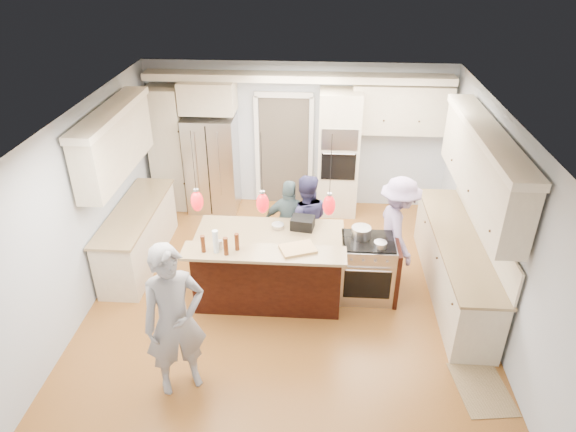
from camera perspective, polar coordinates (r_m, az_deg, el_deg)
name	(u,v)px	position (r m, az deg, el deg)	size (l,w,h in m)	color
ground_plane	(286,296)	(7.58, -0.18, -8.90)	(6.00, 6.00, 0.00)	#965A29
room_shell	(286,184)	(6.61, -0.20, 3.56)	(5.54, 6.04, 2.72)	#B2BCC6
refrigerator	(212,164)	(9.58, -8.41, 5.72)	(0.90, 0.70, 1.80)	#B7B7BC
oven_column	(338,154)	(9.31, 5.61, 6.86)	(0.72, 0.69, 2.30)	beige
back_upper_cabinets	(255,123)	(9.28, -3.67, 10.30)	(5.30, 0.61, 2.54)	beige
right_counter_run	(464,230)	(7.50, 18.96, -1.43)	(0.64, 3.10, 2.51)	beige
left_cabinets	(130,202)	(8.17, -17.15, 1.53)	(0.64, 2.30, 2.51)	beige
kitchen_island	(269,265)	(7.37, -2.07, -5.50)	(2.10, 1.46, 1.12)	black
island_range	(368,268)	(7.45, 8.88, -5.70)	(0.82, 0.71, 0.92)	#B7B7BC
pendant_lights	(263,203)	(6.18, -2.84, 1.45)	(1.75, 0.15, 1.03)	black
person_bar_end	(175,321)	(5.85, -12.47, -11.33)	(0.69, 0.46, 1.90)	gray
person_far_left	(305,222)	(7.84, 1.91, -0.66)	(0.75, 0.59, 1.55)	#2B2A52
person_far_right	(290,224)	(7.87, 0.22, -0.92)	(0.85, 0.35, 1.45)	#496166
person_range_side	(397,229)	(7.74, 12.06, -1.41)	(1.06, 0.61, 1.63)	#A58EC0
floor_rug	(482,389)	(6.71, 20.75, -17.50)	(0.57, 0.83, 0.01)	#987A52
water_bottle	(216,242)	(6.48, -8.04, -2.83)	(0.07, 0.07, 0.31)	silver
beer_bottle_a	(203,244)	(6.53, -9.42, -3.07)	(0.06, 0.06, 0.23)	#4C210D
beer_bottle_b	(226,246)	(6.43, -6.93, -3.35)	(0.06, 0.06, 0.25)	#4C210D
beer_bottle_c	(237,242)	(6.51, -5.70, -2.87)	(0.06, 0.06, 0.24)	#4C210D
drink_can	(220,245)	(6.59, -7.52, -3.17)	(0.07, 0.07, 0.12)	#B7B7BC
cutting_board	(298,249)	(6.53, 1.10, -3.66)	(0.43, 0.31, 0.03)	tan
pot_large	(361,232)	(7.21, 8.13, -1.82)	(0.27, 0.27, 0.16)	#B7B7BC
pot_small	(380,245)	(7.04, 10.21, -3.16)	(0.18, 0.18, 0.09)	#B7B7BC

